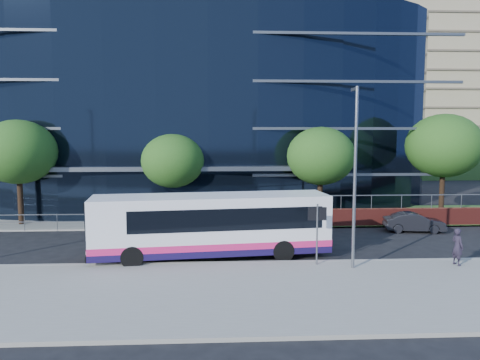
{
  "coord_description": "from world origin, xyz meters",
  "views": [
    {
      "loc": [
        -0.06,
        -22.25,
        6.23
      ],
      "look_at": [
        1.48,
        8.0,
        3.05
      ],
      "focal_mm": 35.0,
      "sensor_mm": 36.0,
      "label": 1
    }
  ],
  "objects": [
    {
      "name": "guard_railings",
      "position": [
        -8.0,
        7.0,
        0.82
      ],
      "size": [
        24.0,
        0.05,
        1.1
      ],
      "color": "slate",
      "rests_on": "ground"
    },
    {
      "name": "tree_far_d",
      "position": [
        16.0,
        10.0,
        5.19
      ],
      "size": [
        5.28,
        5.28,
        7.44
      ],
      "color": "black",
      "rests_on": "ground"
    },
    {
      "name": "tree_far_c",
      "position": [
        7.0,
        9.0,
        4.54
      ],
      "size": [
        4.62,
        4.62,
        6.51
      ],
      "color": "black",
      "rests_on": "ground"
    },
    {
      "name": "yellow_line_inner",
      "position": [
        0.0,
        -0.65,
        0.01
      ],
      "size": [
        80.0,
        0.08,
        0.01
      ],
      "primitive_type": "cube",
      "color": "gold",
      "rests_on": "ground"
    },
    {
      "name": "tree_dist_e",
      "position": [
        24.0,
        40.0,
        4.54
      ],
      "size": [
        4.62,
        4.62,
        6.51
      ],
      "color": "black",
      "rests_on": "ground"
    },
    {
      "name": "ground",
      "position": [
        0.0,
        0.0,
        0.0
      ],
      "size": [
        200.0,
        200.0,
        0.0
      ],
      "primitive_type": "plane",
      "color": "black",
      "rests_on": "ground"
    },
    {
      "name": "tree_far_b",
      "position": [
        -3.0,
        9.5,
        4.21
      ],
      "size": [
        4.29,
        4.29,
        6.05
      ],
      "color": "black",
      "rests_on": "ground"
    },
    {
      "name": "street_sign",
      "position": [
        4.5,
        -1.59,
        2.15
      ],
      "size": [
        0.85,
        0.09,
        2.8
      ],
      "color": "slate",
      "rests_on": "pavement_near"
    },
    {
      "name": "pedestrian",
      "position": [
        10.87,
        -1.98,
        1.0
      ],
      "size": [
        0.56,
        0.71,
        1.7
      ],
      "primitive_type": "imported",
      "rotation": [
        0.0,
        0.0,
        1.85
      ],
      "color": "#221C2B",
      "rests_on": "pavement_near"
    },
    {
      "name": "pavement_near",
      "position": [
        0.0,
        -5.0,
        0.07
      ],
      "size": [
        80.0,
        8.0,
        0.15
      ],
      "primitive_type": "cube",
      "color": "gray",
      "rests_on": "ground"
    },
    {
      "name": "apartment_block",
      "position": [
        32.0,
        57.21,
        11.11
      ],
      "size": [
        60.0,
        42.0,
        30.0
      ],
      "color": "#2D511E",
      "rests_on": "ground"
    },
    {
      "name": "streetlight_east",
      "position": [
        6.0,
        -2.17,
        4.44
      ],
      "size": [
        0.15,
        0.77,
        8.0
      ],
      "color": "slate",
      "rests_on": "pavement_near"
    },
    {
      "name": "far_forecourt",
      "position": [
        -6.0,
        11.0,
        0.05
      ],
      "size": [
        50.0,
        8.0,
        0.1
      ],
      "primitive_type": "cube",
      "color": "gray",
      "rests_on": "ground"
    },
    {
      "name": "parked_car",
      "position": [
        12.17,
        5.66,
        0.6
      ],
      "size": [
        3.77,
        1.75,
        1.2
      ],
      "primitive_type": "imported",
      "rotation": [
        0.0,
        0.0,
        1.43
      ],
      "color": "black",
      "rests_on": "ground"
    },
    {
      "name": "kerb",
      "position": [
        0.0,
        -1.0,
        0.08
      ],
      "size": [
        80.0,
        0.25,
        0.16
      ],
      "primitive_type": "cube",
      "color": "gray",
      "rests_on": "ground"
    },
    {
      "name": "tree_far_a",
      "position": [
        -13.0,
        9.0,
        4.86
      ],
      "size": [
        4.95,
        4.95,
        6.98
      ],
      "color": "black",
      "rests_on": "ground"
    },
    {
      "name": "glass_office",
      "position": [
        -4.0,
        20.85,
        8.0
      ],
      "size": [
        44.0,
        23.1,
        16.0
      ],
      "color": "black",
      "rests_on": "ground"
    },
    {
      "name": "yellow_line_outer",
      "position": [
        0.0,
        -0.8,
        0.01
      ],
      "size": [
        80.0,
        0.08,
        0.01
      ],
      "primitive_type": "cube",
      "color": "gold",
      "rests_on": "ground"
    },
    {
      "name": "city_bus",
      "position": [
        -0.22,
        0.31,
        1.65
      ],
      "size": [
        11.73,
        3.91,
        3.12
      ],
      "rotation": [
        0.0,
        0.0,
        0.11
      ],
      "color": "white",
      "rests_on": "ground"
    }
  ]
}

